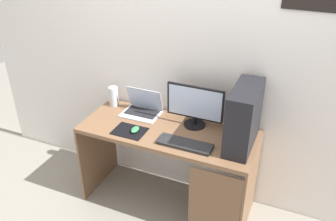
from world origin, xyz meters
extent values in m
plane|color=gray|center=(0.00, 0.00, 0.00)|extent=(8.00, 8.00, 0.00)
cube|color=silver|center=(0.00, 0.33, 1.30)|extent=(4.00, 0.04, 2.60)
cube|color=brown|center=(0.00, 0.00, 0.75)|extent=(1.43, 0.58, 0.03)
cube|color=brown|center=(-0.71, 0.00, 0.37)|extent=(0.02, 0.58, 0.73)
cube|color=brown|center=(0.71, 0.00, 0.37)|extent=(0.02, 0.58, 0.73)
cube|color=brown|center=(0.50, -0.29, 0.40)|extent=(0.40, 0.01, 0.59)
cube|color=black|center=(0.59, 0.03, 1.01)|extent=(0.18, 0.47, 0.48)
cylinder|color=black|center=(0.17, 0.16, 0.78)|extent=(0.18, 0.18, 0.01)
cylinder|color=black|center=(0.17, 0.16, 0.81)|extent=(0.04, 0.04, 0.06)
cube|color=black|center=(0.17, 0.15, 0.99)|extent=(0.47, 0.02, 0.28)
cube|color=#B2C6EA|center=(0.17, 0.14, 0.99)|extent=(0.44, 0.00, 0.25)
cube|color=#B7BCC6|center=(-0.32, 0.14, 0.78)|extent=(0.32, 0.23, 0.01)
cube|color=black|center=(-0.32, 0.15, 0.78)|extent=(0.28, 0.15, 0.00)
cube|color=#B7BCC6|center=(-0.32, 0.22, 0.89)|extent=(0.32, 0.07, 0.21)
cube|color=#ADC1E5|center=(-0.32, 0.21, 0.88)|extent=(0.30, 0.06, 0.19)
cylinder|color=#B7BCC6|center=(-0.62, 0.20, 0.86)|extent=(0.08, 0.08, 0.18)
cube|color=#232326|center=(0.20, -0.15, 0.78)|extent=(0.42, 0.14, 0.02)
cube|color=black|center=(-0.28, -0.14, 0.77)|extent=(0.26, 0.20, 0.00)
ellipsoid|color=#338C4C|center=(-0.23, -0.13, 0.79)|extent=(0.06, 0.10, 0.03)
camera|label=1|loc=(0.97, -2.25, 2.32)|focal=38.28mm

